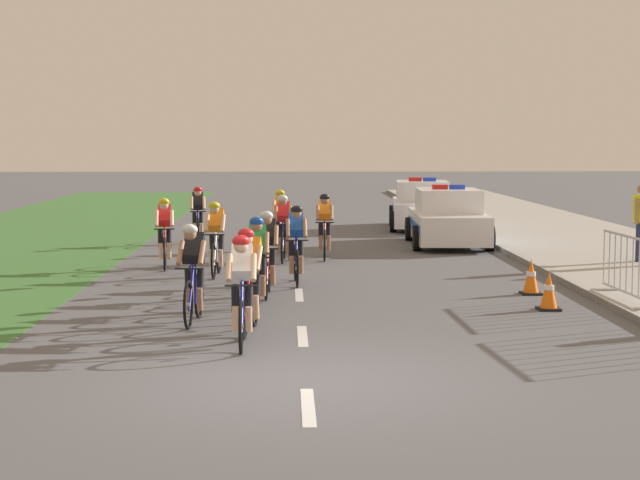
{
  "coord_description": "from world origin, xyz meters",
  "views": [
    {
      "loc": [
        -0.21,
        -12.04,
        2.76
      ],
      "look_at": [
        0.33,
        5.54,
        1.1
      ],
      "focal_mm": 60.05,
      "sensor_mm": 36.0,
      "label": 1
    }
  ],
  "objects_px": {
    "cyclist_fourth": "(257,261)",
    "police_car_second": "(422,207)",
    "cyclist_ninth": "(283,227)",
    "cyclist_tenth": "(325,225)",
    "cyclist_lead": "(242,289)",
    "cyclist_sixth": "(296,243)",
    "crowd_barrier_middle": "(627,268)",
    "traffic_cone_near": "(531,277)",
    "cyclist_fifth": "(267,252)",
    "cyclist_eighth": "(165,232)",
    "cyclist_seventh": "(216,238)",
    "traffic_cone_mid": "(549,291)",
    "cyclist_twelfth": "(198,214)",
    "cyclist_third": "(193,272)",
    "cyclist_eleventh": "(281,219)",
    "police_car_nearest": "(448,220)",
    "cyclist_second": "(249,278)"
  },
  "relations": [
    {
      "from": "cyclist_fourth",
      "to": "police_car_nearest",
      "type": "distance_m",
      "value": 11.28
    },
    {
      "from": "cyclist_fourth",
      "to": "cyclist_tenth",
      "type": "height_order",
      "value": "same"
    },
    {
      "from": "cyclist_second",
      "to": "traffic_cone_mid",
      "type": "height_order",
      "value": "cyclist_second"
    },
    {
      "from": "cyclist_ninth",
      "to": "cyclist_eighth",
      "type": "bearing_deg",
      "value": -154.0
    },
    {
      "from": "cyclist_second",
      "to": "cyclist_eighth",
      "type": "distance_m",
      "value": 8.0
    },
    {
      "from": "cyclist_second",
      "to": "police_car_nearest",
      "type": "height_order",
      "value": "police_car_nearest"
    },
    {
      "from": "cyclist_eleventh",
      "to": "cyclist_seventh",
      "type": "bearing_deg",
      "value": -104.19
    },
    {
      "from": "cyclist_sixth",
      "to": "traffic_cone_mid",
      "type": "bearing_deg",
      "value": -38.32
    },
    {
      "from": "cyclist_fifth",
      "to": "cyclist_eighth",
      "type": "relative_size",
      "value": 1.0
    },
    {
      "from": "cyclist_twelfth",
      "to": "traffic_cone_near",
      "type": "bearing_deg",
      "value": -54.85
    },
    {
      "from": "cyclist_lead",
      "to": "cyclist_third",
      "type": "distance_m",
      "value": 2.0
    },
    {
      "from": "cyclist_lead",
      "to": "traffic_cone_near",
      "type": "xyz_separation_m",
      "value": [
        4.95,
        4.72,
        -0.48
      ]
    },
    {
      "from": "cyclist_third",
      "to": "cyclist_fifth",
      "type": "height_order",
      "value": "same"
    },
    {
      "from": "cyclist_sixth",
      "to": "crowd_barrier_middle",
      "type": "relative_size",
      "value": 0.74
    },
    {
      "from": "crowd_barrier_middle",
      "to": "cyclist_eleventh",
      "type": "bearing_deg",
      "value": 122.07
    },
    {
      "from": "cyclist_third",
      "to": "police_car_second",
      "type": "xyz_separation_m",
      "value": [
        5.59,
        17.03,
        -0.11
      ]
    },
    {
      "from": "cyclist_sixth",
      "to": "traffic_cone_mid",
      "type": "distance_m",
      "value": 5.2
    },
    {
      "from": "traffic_cone_mid",
      "to": "police_car_second",
      "type": "bearing_deg",
      "value": 90.2
    },
    {
      "from": "cyclist_ninth",
      "to": "cyclist_tenth",
      "type": "xyz_separation_m",
      "value": [
        0.95,
        0.46,
        0.0
      ]
    },
    {
      "from": "cyclist_fourth",
      "to": "crowd_barrier_middle",
      "type": "xyz_separation_m",
      "value": [
        6.09,
        -0.02,
        -0.14
      ]
    },
    {
      "from": "cyclist_eighth",
      "to": "cyclist_seventh",
      "type": "bearing_deg",
      "value": -48.76
    },
    {
      "from": "cyclist_third",
      "to": "cyclist_fourth",
      "type": "relative_size",
      "value": 1.0
    },
    {
      "from": "cyclist_tenth",
      "to": "cyclist_lead",
      "type": "bearing_deg",
      "value": -97.99
    },
    {
      "from": "cyclist_sixth",
      "to": "cyclist_eighth",
      "type": "relative_size",
      "value": 1.0
    },
    {
      "from": "cyclist_third",
      "to": "police_car_nearest",
      "type": "xyz_separation_m",
      "value": [
        5.59,
        11.72,
        -0.11
      ]
    },
    {
      "from": "cyclist_third",
      "to": "traffic_cone_mid",
      "type": "xyz_separation_m",
      "value": [
        5.64,
        1.13,
        -0.48
      ]
    },
    {
      "from": "cyclist_fourth",
      "to": "cyclist_ninth",
      "type": "relative_size",
      "value": 1.0
    },
    {
      "from": "cyclist_tenth",
      "to": "traffic_cone_mid",
      "type": "distance_m",
      "value": 8.25
    },
    {
      "from": "cyclist_tenth",
      "to": "police_car_second",
      "type": "relative_size",
      "value": 0.38
    },
    {
      "from": "cyclist_lead",
      "to": "cyclist_ninth",
      "type": "height_order",
      "value": "same"
    },
    {
      "from": "cyclist_fourth",
      "to": "police_car_second",
      "type": "distance_m",
      "value": 16.26
    },
    {
      "from": "cyclist_sixth",
      "to": "cyclist_ninth",
      "type": "bearing_deg",
      "value": 93.84
    },
    {
      "from": "cyclist_seventh",
      "to": "cyclist_ninth",
      "type": "xyz_separation_m",
      "value": [
        1.35,
        2.59,
        0.0
      ]
    },
    {
      "from": "cyclist_seventh",
      "to": "cyclist_tenth",
      "type": "distance_m",
      "value": 3.82
    },
    {
      "from": "cyclist_fourth",
      "to": "cyclist_ninth",
      "type": "distance_m",
      "value": 6.74
    },
    {
      "from": "cyclist_eighth",
      "to": "traffic_cone_near",
      "type": "relative_size",
      "value": 2.69
    },
    {
      "from": "cyclist_eighth",
      "to": "cyclist_twelfth",
      "type": "xyz_separation_m",
      "value": [
        0.26,
        5.48,
        0.0
      ]
    },
    {
      "from": "cyclist_seventh",
      "to": "traffic_cone_mid",
      "type": "xyz_separation_m",
      "value": [
        5.67,
        -4.46,
        -0.48
      ]
    },
    {
      "from": "cyclist_fifth",
      "to": "police_car_nearest",
      "type": "height_order",
      "value": "police_car_nearest"
    },
    {
      "from": "cyclist_second",
      "to": "traffic_cone_mid",
      "type": "distance_m",
      "value": 5.17
    },
    {
      "from": "cyclist_ninth",
      "to": "cyclist_seventh",
      "type": "bearing_deg",
      "value": -117.5
    },
    {
      "from": "cyclist_sixth",
      "to": "traffic_cone_near",
      "type": "xyz_separation_m",
      "value": [
        4.18,
        -1.45,
        -0.48
      ]
    },
    {
      "from": "cyclist_ninth",
      "to": "police_car_nearest",
      "type": "xyz_separation_m",
      "value": [
        4.27,
        3.54,
        -0.11
      ]
    },
    {
      "from": "cyclist_third",
      "to": "cyclist_eighth",
      "type": "height_order",
      "value": "same"
    },
    {
      "from": "cyclist_tenth",
      "to": "traffic_cone_near",
      "type": "distance_m",
      "value": 6.74
    },
    {
      "from": "cyclist_ninth",
      "to": "police_car_nearest",
      "type": "height_order",
      "value": "police_car_nearest"
    },
    {
      "from": "cyclist_third",
      "to": "traffic_cone_mid",
      "type": "relative_size",
      "value": 2.69
    },
    {
      "from": "cyclist_fourth",
      "to": "traffic_cone_mid",
      "type": "xyz_separation_m",
      "value": [
        4.73,
        -0.32,
        -0.48
      ]
    },
    {
      "from": "cyclist_lead",
      "to": "police_car_second",
      "type": "height_order",
      "value": "police_car_second"
    },
    {
      "from": "cyclist_lead",
      "to": "crowd_barrier_middle",
      "type": "height_order",
      "value": "cyclist_lead"
    }
  ]
}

